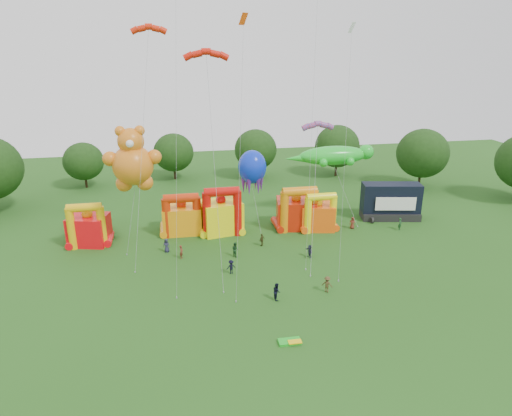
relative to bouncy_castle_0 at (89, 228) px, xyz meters
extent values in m
plane|color=#214E16|center=(19.74, -26.32, -2.32)|extent=(160.00, 160.00, 0.00)
cylinder|color=#352314|center=(56.07, 15.61, -0.46)|extent=(0.44, 0.44, 3.72)
ellipsoid|color=#183510|center=(56.07, 15.61, 4.08)|extent=(9.30, 9.30, 8.89)
cylinder|color=#352314|center=(43.61, 25.97, -0.57)|extent=(0.44, 0.44, 3.51)
ellipsoid|color=#183510|center=(43.61, 25.97, 3.72)|extent=(8.77, 8.78, 8.39)
cylinder|color=#352314|center=(27.49, 27.61, -0.67)|extent=(0.44, 0.44, 3.30)
ellipsoid|color=#183510|center=(27.49, 27.61, 3.36)|extent=(8.25, 8.25, 7.88)
cylinder|color=#352314|center=(11.70, 29.59, -0.78)|extent=(0.44, 0.44, 3.09)
ellipsoid|color=#183510|center=(11.70, 29.59, 3.00)|extent=(7.73, 7.72, 7.38)
cylinder|color=#352314|center=(-4.56, 26.88, -0.88)|extent=(0.44, 0.44, 2.88)
ellipsoid|color=#183510|center=(-4.56, 26.88, 2.64)|extent=(7.20, 7.20, 6.88)
cube|color=red|center=(0.00, 0.27, -0.38)|extent=(5.57, 4.88, 3.88)
cylinder|color=#ECB20C|center=(-1.86, -1.12, 0.45)|extent=(1.05, 1.05, 5.54)
cylinder|color=#ECB20C|center=(1.86, -1.12, 0.45)|extent=(1.05, 1.05, 5.54)
cylinder|color=#ECB20C|center=(0.00, -1.12, 3.22)|extent=(4.25, 1.10, 1.10)
sphere|color=#ECB20C|center=(0.00, 0.27, 1.85)|extent=(1.40, 1.40, 1.40)
cube|color=orange|center=(12.18, 2.07, -0.40)|extent=(5.36, 4.32, 3.85)
cylinder|color=red|center=(10.12, 0.54, 0.43)|extent=(1.16, 1.16, 5.50)
cylinder|color=red|center=(14.24, 0.54, 0.43)|extent=(1.16, 1.16, 5.50)
cylinder|color=red|center=(12.18, 0.54, 3.17)|extent=(4.70, 1.22, 1.22)
sphere|color=red|center=(12.18, 2.07, 1.83)|extent=(1.40, 1.40, 1.40)
cube|color=yellow|center=(17.60, 1.06, -0.08)|extent=(6.05, 5.21, 4.48)
cylinder|color=red|center=(15.52, -0.49, 0.87)|extent=(1.17, 1.17, 6.40)
cylinder|color=red|center=(19.68, -0.49, 0.87)|extent=(1.17, 1.17, 6.40)
cylinder|color=red|center=(17.60, -0.49, 4.07)|extent=(4.74, 1.23, 1.23)
sphere|color=red|center=(17.60, 1.06, 2.45)|extent=(1.40, 1.40, 1.40)
cube|color=red|center=(28.37, 0.91, -0.27)|extent=(6.13, 5.25, 4.12)
cylinder|color=orange|center=(26.24, -0.67, 0.62)|extent=(1.20, 1.20, 5.88)
cylinder|color=orange|center=(30.49, -0.67, 0.62)|extent=(1.20, 1.20, 5.88)
cylinder|color=orange|center=(28.37, -0.67, 3.56)|extent=(4.84, 1.26, 1.26)
sphere|color=orange|center=(28.37, 0.91, 2.09)|extent=(1.40, 1.40, 1.40)
cube|color=#F8570D|center=(31.21, -0.25, -0.50)|extent=(5.26, 4.52, 3.65)
cylinder|color=#FFEF0D|center=(29.40, -1.60, 0.28)|extent=(1.02, 1.02, 5.21)
cylinder|color=#FFEF0D|center=(33.03, -1.60, 0.28)|extent=(1.02, 1.02, 5.21)
cylinder|color=#FFEF0D|center=(31.21, -1.60, 2.89)|extent=(4.14, 1.08, 1.08)
sphere|color=#FFEF0D|center=(31.21, -0.25, 1.63)|extent=(1.40, 1.40, 1.40)
cube|color=black|center=(43.37, 1.54, -1.77)|extent=(9.09, 4.82, 1.10)
cube|color=black|center=(43.37, 1.74, 0.94)|extent=(9.01, 4.40, 4.32)
cube|color=white|center=(43.37, 0.08, 0.50)|extent=(5.86, 1.21, 2.03)
cylinder|color=black|center=(39.92, 0.25, -1.92)|extent=(0.30, 0.90, 0.90)
cylinder|color=black|center=(46.82, 0.25, -1.92)|extent=(0.30, 0.90, 0.90)
sphere|color=orange|center=(6.71, -3.92, 9.13)|extent=(4.86, 4.86, 4.86)
sphere|color=orange|center=(6.71, -3.92, 12.00)|extent=(3.09, 3.09, 3.09)
sphere|color=orange|center=(5.61, -3.92, 13.21)|extent=(1.21, 1.21, 1.21)
sphere|color=orange|center=(7.81, -3.92, 13.21)|extent=(1.21, 1.21, 1.21)
sphere|color=orange|center=(4.17, -3.92, 10.01)|extent=(1.77, 1.77, 1.77)
sphere|color=orange|center=(9.25, -3.92, 10.01)|extent=(1.77, 1.77, 1.77)
sphere|color=orange|center=(5.50, -3.92, 6.92)|extent=(1.99, 1.99, 1.99)
sphere|color=orange|center=(7.92, -3.92, 6.92)|extent=(1.99, 1.99, 1.99)
sphere|color=white|center=(6.71, -5.41, 12.00)|extent=(0.88, 0.88, 0.88)
ellipsoid|color=green|center=(35.24, 5.47, 6.92)|extent=(10.71, 3.35, 2.85)
sphere|color=green|center=(40.47, 5.47, 7.23)|extent=(2.30, 2.30, 2.30)
cone|color=green|center=(29.80, 5.47, 6.71)|extent=(4.18, 1.67, 1.67)
sphere|color=green|center=(37.34, 7.15, 6.29)|extent=(1.26, 1.26, 1.26)
sphere|color=green|center=(37.34, 3.80, 6.29)|extent=(1.26, 1.26, 1.26)
sphere|color=green|center=(33.15, 7.15, 6.29)|extent=(1.26, 1.26, 1.26)
sphere|color=green|center=(33.15, 3.80, 6.29)|extent=(1.26, 1.26, 1.26)
ellipsoid|color=#0D2AD1|center=(22.04, 1.09, 6.86)|extent=(3.86, 3.86, 4.64)
cone|color=#591E8C|center=(23.30, 1.09, 4.74)|extent=(0.87, 0.87, 3.09)
cone|color=#591E8C|center=(22.67, 2.18, 4.74)|extent=(0.87, 0.87, 3.09)
cone|color=#591E8C|center=(21.42, 2.18, 4.74)|extent=(0.87, 0.87, 3.09)
cone|color=#591E8C|center=(20.79, 1.09, 4.74)|extent=(0.87, 0.87, 3.09)
cone|color=#591E8C|center=(21.42, 0.00, 4.74)|extent=(0.87, 0.87, 3.09)
cone|color=#591E8C|center=(22.67, 0.00, 4.74)|extent=(0.87, 0.87, 3.09)
cube|color=#ED490B|center=(18.88, -11.97, 24.95)|extent=(1.02, 1.02, 1.10)
cube|color=white|center=(30.78, -9.76, 24.33)|extent=(1.02, 1.02, 1.10)
cube|color=green|center=(20.57, -25.56, -2.20)|extent=(2.01, 1.03, 0.24)
cube|color=yellow|center=(20.97, -25.86, -2.06)|extent=(1.21, 0.62, 0.10)
imported|color=#25263E|center=(9.95, -4.40, -1.41)|extent=(1.04, 0.87, 1.82)
imported|color=maroon|center=(11.75, -6.59, -1.45)|extent=(0.59, 0.73, 1.76)
imported|color=#173A1B|center=(18.35, -7.23, -1.38)|extent=(1.07, 1.15, 1.88)
imported|color=black|center=(17.24, -11.65, -1.49)|extent=(1.18, 0.80, 1.68)
imported|color=#3F3B19|center=(22.27, -4.74, -1.47)|extent=(1.02, 0.97, 1.70)
imported|color=#25263D|center=(27.39, -9.22, -1.49)|extent=(0.75, 1.60, 1.66)
imported|color=maroon|center=(36.19, -1.32, -1.45)|extent=(1.02, 0.91, 1.75)
imported|color=#1B4420|center=(42.68, -3.04, -1.42)|extent=(0.77, 0.78, 1.82)
imported|color=black|center=(21.10, -18.20, -1.38)|extent=(0.79, 0.97, 1.88)
imported|color=#46371C|center=(26.73, -17.70, -1.41)|extent=(1.35, 1.20, 1.82)
camera|label=1|loc=(11.33, -58.46, 22.59)|focal=32.00mm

